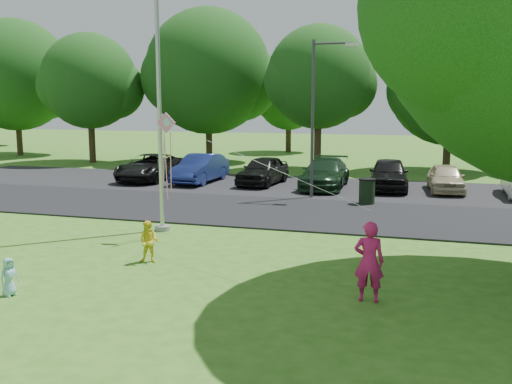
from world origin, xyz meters
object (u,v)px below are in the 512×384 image
(street_lamp, at_px, (319,105))
(trash_can, at_px, (367,192))
(child_blue, at_px, (9,277))
(kite, at_px, (170,138))
(woman, at_px, (369,262))
(flagpole, at_px, (159,103))
(child_yellow, at_px, (149,242))

(street_lamp, relative_size, trash_can, 6.18)
(child_blue, height_order, kite, kite)
(woman, bearing_deg, child_blue, 8.70)
(flagpole, relative_size, child_yellow, 8.92)
(flagpole, xyz_separation_m, kite, (0.81, -1.00, -1.05))
(street_lamp, relative_size, woman, 3.87)
(trash_can, relative_size, woman, 0.63)
(child_yellow, xyz_separation_m, child_blue, (-1.75, -3.22, -0.13))
(trash_can, bearing_deg, flagpole, -132.51)
(trash_can, xyz_separation_m, child_blue, (-6.47, -13.29, -0.12))
(child_yellow, bearing_deg, kite, 91.94)
(child_blue, bearing_deg, trash_can, -7.99)
(flagpole, height_order, woman, flagpole)
(trash_can, distance_m, woman, 11.49)
(child_yellow, distance_m, kite, 3.63)
(child_yellow, relative_size, child_blue, 1.31)
(street_lamp, distance_m, child_yellow, 11.80)
(street_lamp, height_order, kite, street_lamp)
(flagpole, height_order, child_blue, flagpole)
(flagpole, height_order, kite, flagpole)
(street_lamp, bearing_deg, child_yellow, -105.60)
(flagpole, xyz_separation_m, street_lamp, (3.82, 7.47, -0.11))
(trash_can, height_order, kite, kite)
(child_yellow, bearing_deg, trash_can, 55.93)
(street_lamp, xyz_separation_m, child_blue, (-4.27, -14.21, -3.63))
(child_blue, bearing_deg, child_yellow, -10.65)
(child_blue, bearing_deg, flagpole, 14.08)
(trash_can, bearing_deg, child_yellow, -115.07)
(woman, xyz_separation_m, child_blue, (-7.59, -1.86, -0.44))
(woman, relative_size, child_yellow, 1.56)
(flagpole, height_order, street_lamp, flagpole)
(street_lamp, bearing_deg, flagpole, -119.75)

